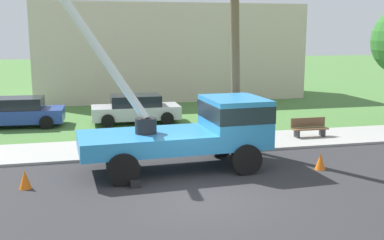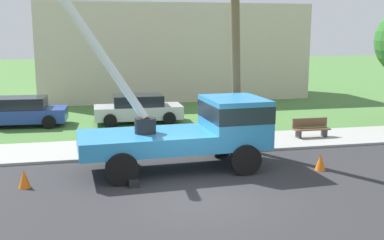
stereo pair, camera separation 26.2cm
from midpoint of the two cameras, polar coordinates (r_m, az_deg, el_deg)
name	(u,v)px [view 2 (the right image)]	position (r m, az deg, el deg)	size (l,w,h in m)	color
ground_plane	(149,120)	(24.75, -5.00, 0.05)	(120.00, 120.00, 0.00)	#477538
road_asphalt	(203,196)	(13.33, 1.94, -9.24)	(80.00, 8.72, 0.01)	#2B2B2D
sidewalk_strip	(168,146)	(18.82, -2.52, -3.15)	(80.00, 3.03, 0.10)	#9E9E99
utility_truck	(198,127)	(15.70, 1.19, -0.85)	(6.87, 3.21, 5.98)	#2D84C6
leaning_utility_pole	(235,32)	(17.18, 5.76, 10.67)	(1.43, 2.54, 8.87)	brown
traffic_cone_ahead	(320,162)	(16.26, 15.82, -4.94)	(0.36, 0.36, 0.56)	orange
traffic_cone_behind	(24,179)	(14.73, -19.27, -6.77)	(0.36, 0.36, 0.56)	orange
parked_sedan_blue	(20,112)	(24.31, -19.92, 0.96)	(4.49, 2.18, 1.42)	#263F99
parked_sedan_silver	(138,109)	(23.89, -6.26, 1.38)	(4.42, 2.05, 1.42)	#B7B7BF
park_bench	(311,129)	(20.76, 14.63, -1.01)	(1.60, 0.45, 0.90)	brown
lowrise_building_backdrop	(173,51)	(33.31, -2.16, 8.35)	(18.00, 6.00, 6.40)	beige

